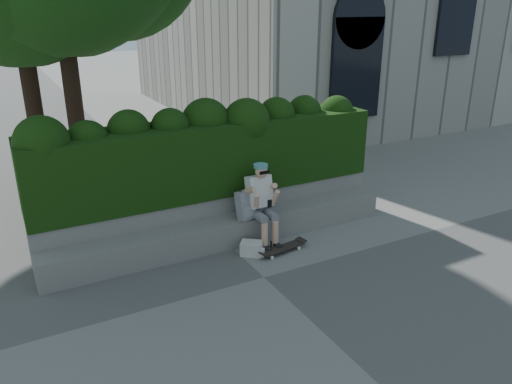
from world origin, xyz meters
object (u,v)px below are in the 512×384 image
person (261,201)px  backpack_ground (251,248)px  skateboard (282,248)px  backpack_plaid (247,205)px

person → backpack_ground: person is taller
skateboard → person: bearing=95.5°
person → skateboard: bearing=-76.3°
backpack_plaid → skateboard: bearing=-69.9°
person → backpack_plaid: (-0.23, 0.08, -0.06)m
person → backpack_plaid: size_ratio=2.87×
backpack_ground → skateboard: bearing=17.8°
skateboard → backpack_ground: size_ratio=2.43×
skateboard → backpack_ground: backpack_ground is taller
skateboard → backpack_plaid: size_ratio=1.72×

